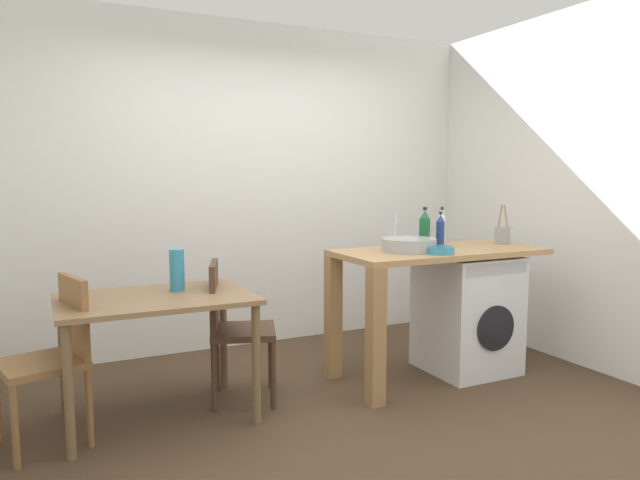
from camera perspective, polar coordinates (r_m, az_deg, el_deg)
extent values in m
plane|color=#4C3826|center=(3.64, 1.93, -16.98)|extent=(5.46, 5.46, 0.00)
cube|color=white|center=(4.96, -7.54, 5.24)|extent=(4.60, 0.10, 2.70)
cube|color=white|center=(4.75, 25.67, 4.61)|extent=(0.10, 3.80, 2.70)
cube|color=olive|center=(3.55, -15.80, -5.55)|extent=(1.10, 0.76, 0.03)
cylinder|color=brown|center=(3.29, -23.39, -13.53)|extent=(0.05, 0.05, 0.71)
cylinder|color=brown|center=(3.46, -6.26, -12.00)|extent=(0.05, 0.05, 0.71)
cylinder|color=brown|center=(3.91, -23.85, -10.34)|extent=(0.05, 0.05, 0.71)
cylinder|color=brown|center=(4.06, -9.44, -9.26)|extent=(0.05, 0.05, 0.71)
cube|color=olive|center=(3.47, -25.66, -10.90)|extent=(0.49, 0.49, 0.04)
cube|color=olive|center=(3.46, -22.95, -6.97)|extent=(0.13, 0.38, 0.45)
cylinder|color=olive|center=(3.34, -27.70, -15.78)|extent=(0.04, 0.04, 0.45)
cylinder|color=olive|center=(3.43, -21.65, -14.91)|extent=(0.04, 0.04, 0.45)
cylinder|color=olive|center=(3.75, -23.51, -13.12)|extent=(0.04, 0.04, 0.45)
cube|color=#4C3323|center=(3.80, -7.51, -8.87)|extent=(0.51, 0.51, 0.04)
cube|color=#4C3323|center=(3.75, -10.33, -5.57)|extent=(0.16, 0.37, 0.45)
cylinder|color=#4C3323|center=(4.03, -4.84, -11.24)|extent=(0.04, 0.04, 0.45)
cylinder|color=#4C3323|center=(3.69, -4.61, -12.93)|extent=(0.04, 0.04, 0.45)
cylinder|color=#4C3323|center=(4.04, -10.06, -11.30)|extent=(0.04, 0.04, 0.45)
cylinder|color=#4C3323|center=(3.70, -10.34, -12.99)|extent=(0.04, 0.04, 0.45)
cube|color=tan|center=(4.23, 11.61, -1.16)|extent=(1.50, 0.68, 0.04)
cube|color=#A07749|center=(3.69, 5.47, -9.44)|extent=(0.10, 0.10, 0.88)
cube|color=#A07749|center=(4.18, 1.30, -7.52)|extent=(0.10, 0.10, 0.88)
cube|color=silver|center=(4.47, 14.16, -6.93)|extent=(0.60, 0.60, 0.86)
cylinder|color=black|center=(4.26, 16.81, -8.27)|extent=(0.32, 0.02, 0.32)
cube|color=#B2B2B7|center=(4.18, 16.93, -2.76)|extent=(0.54, 0.01, 0.08)
cylinder|color=#9EA0A5|center=(4.06, 8.69, -0.47)|extent=(0.38, 0.38, 0.09)
cylinder|color=#B2B2B7|center=(4.20, 7.32, 1.08)|extent=(0.02, 0.02, 0.28)
cylinder|color=#19592D|center=(4.29, 10.19, 0.68)|extent=(0.08, 0.08, 0.21)
cone|color=#19592D|center=(4.28, 10.23, 2.49)|extent=(0.07, 0.07, 0.06)
cylinder|color=#262626|center=(4.28, 10.24, 3.05)|extent=(0.03, 0.03, 0.02)
cylinder|color=navy|center=(4.33, 11.69, 0.54)|extent=(0.06, 0.06, 0.19)
cone|color=navy|center=(4.32, 11.73, 2.12)|extent=(0.05, 0.05, 0.05)
cylinder|color=#262626|center=(4.32, 11.74, 2.60)|extent=(0.02, 0.02, 0.02)
cylinder|color=silver|center=(4.50, 11.82, 0.87)|extent=(0.06, 0.06, 0.21)
cone|color=silver|center=(4.49, 11.86, 2.55)|extent=(0.05, 0.05, 0.06)
cylinder|color=#262626|center=(4.49, 11.87, 3.06)|extent=(0.02, 0.02, 0.02)
cylinder|color=teal|center=(3.97, 11.68, -0.96)|extent=(0.19, 0.19, 0.05)
cylinder|color=#1E546B|center=(3.97, 11.69, -0.78)|extent=(0.15, 0.15, 0.03)
cylinder|color=gray|center=(4.66, 17.42, 0.43)|extent=(0.11, 0.11, 0.13)
cylinder|color=#99724C|center=(4.64, 17.23, 2.21)|extent=(0.01, 0.04, 0.18)
cylinder|color=#99724C|center=(4.65, 17.76, 2.20)|extent=(0.01, 0.05, 0.18)
cylinder|color=teal|center=(3.65, -13.83, -2.88)|extent=(0.09, 0.09, 0.26)
cube|color=#B2B2B7|center=(4.11, 11.91, -1.03)|extent=(0.15, 0.06, 0.01)
cube|color=#262628|center=(4.11, 11.91, -1.03)|extent=(0.15, 0.06, 0.01)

